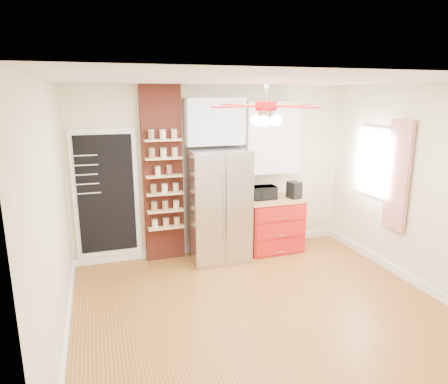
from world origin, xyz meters
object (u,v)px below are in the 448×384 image
object	(u,v)px
toaster_oven	(264,193)
fridge	(218,205)
pantry_jar_oats	(158,171)
coffee_maker	(294,190)
ceiling_fan	(266,106)
red_cabinet	(273,224)
canister_left	(296,194)

from	to	relation	value
toaster_oven	fridge	bearing A→B (deg)	-174.79
toaster_oven	pantry_jar_oats	distance (m)	1.74
coffee_maker	pantry_jar_oats	xyz separation A→B (m)	(-2.18, 0.18, 0.41)
ceiling_fan	coffee_maker	bearing A→B (deg)	52.03
red_cabinet	toaster_oven	xyz separation A→B (m)	(-0.18, -0.00, 0.55)
red_cabinet	coffee_maker	world-z (taller)	coffee_maker
red_cabinet	ceiling_fan	size ratio (longest dim) A/B	0.67
fridge	ceiling_fan	size ratio (longest dim) A/B	1.25
canister_left	pantry_jar_oats	size ratio (longest dim) A/B	0.91
fridge	canister_left	bearing A→B (deg)	-1.49
fridge	coffee_maker	size ratio (longest dim) A/B	6.47
fridge	coffee_maker	distance (m)	1.30
coffee_maker	pantry_jar_oats	distance (m)	2.22
fridge	ceiling_fan	xyz separation A→B (m)	(0.05, -1.63, 1.55)
canister_left	coffee_maker	bearing A→B (deg)	-164.79
fridge	coffee_maker	bearing A→B (deg)	-2.17
ceiling_fan	pantry_jar_oats	xyz separation A→B (m)	(-0.95, 1.76, -0.98)
toaster_oven	ceiling_fan	bearing A→B (deg)	-112.04
ceiling_fan	canister_left	size ratio (longest dim) A/B	11.35
pantry_jar_oats	canister_left	bearing A→B (deg)	-4.25
fridge	toaster_oven	world-z (taller)	fridge
toaster_oven	canister_left	bearing A→B (deg)	-7.03
ceiling_fan	toaster_oven	xyz separation A→B (m)	(0.74, 1.68, -1.42)
ceiling_fan	toaster_oven	distance (m)	2.32
ceiling_fan	toaster_oven	bearing A→B (deg)	66.32
red_cabinet	pantry_jar_oats	bearing A→B (deg)	177.51
red_cabinet	coffee_maker	bearing A→B (deg)	-17.45
red_cabinet	coffee_maker	xyz separation A→B (m)	(0.31, -0.10, 0.58)
canister_left	pantry_jar_oats	distance (m)	2.29
ceiling_fan	canister_left	bearing A→B (deg)	51.13
toaster_oven	coffee_maker	xyz separation A→B (m)	(0.50, -0.10, 0.03)
toaster_oven	pantry_jar_oats	size ratio (longest dim) A/B	2.83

